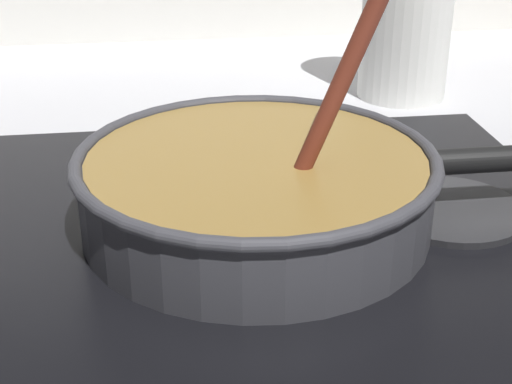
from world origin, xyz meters
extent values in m
cube|color=#B7B7BC|center=(0.00, 0.00, -0.02)|extent=(2.40, 1.60, 0.04)
cube|color=black|center=(0.01, 0.10, 0.01)|extent=(0.56, 0.48, 0.01)
torus|color=#592D0C|center=(0.01, 0.10, 0.02)|extent=(0.16, 0.16, 0.01)
cylinder|color=#262628|center=(0.17, 0.10, 0.01)|extent=(0.13, 0.13, 0.01)
cylinder|color=#38383D|center=(0.01, 0.10, 0.04)|extent=(0.28, 0.28, 0.06)
cylinder|color=olive|center=(0.01, 0.10, 0.05)|extent=(0.27, 0.27, 0.05)
torus|color=#38383D|center=(0.01, 0.10, 0.07)|extent=(0.29, 0.29, 0.01)
cylinder|color=#E5CC7A|center=(-0.01, 0.15, 0.06)|extent=(0.03, 0.03, 0.01)
cylinder|color=beige|center=(-0.05, 0.08, 0.06)|extent=(0.04, 0.04, 0.01)
cylinder|color=#EDD88C|center=(0.08, 0.18, 0.06)|extent=(0.04, 0.04, 0.01)
cylinder|color=#EDD88C|center=(0.06, 0.10, 0.06)|extent=(0.03, 0.03, 0.01)
cylinder|color=#E5CC7A|center=(-0.07, 0.13, 0.06)|extent=(0.03, 0.03, 0.01)
cylinder|color=maroon|center=(0.08, 0.07, 0.18)|extent=(0.10, 0.03, 0.24)
cube|color=brown|center=(0.03, 0.08, 0.06)|extent=(0.05, 0.03, 0.01)
camera|label=1|loc=(-0.07, -0.44, 0.31)|focal=52.50mm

